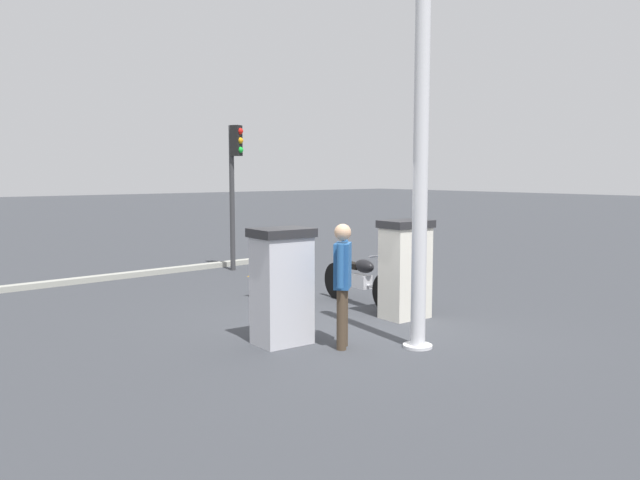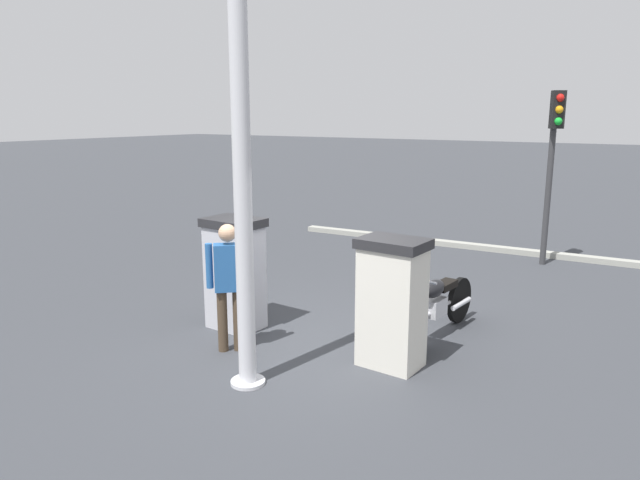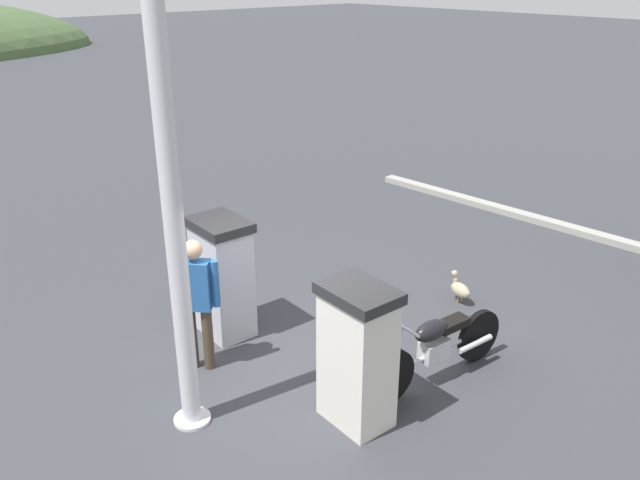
% 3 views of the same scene
% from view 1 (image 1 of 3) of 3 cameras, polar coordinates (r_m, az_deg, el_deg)
% --- Properties ---
extents(ground_plane, '(120.00, 120.00, 0.00)m').
position_cam_1_polar(ground_plane, '(9.77, 2.28, -7.93)').
color(ground_plane, '#383A3F').
extents(fuel_pump_near, '(0.65, 0.83, 1.60)m').
position_cam_1_polar(fuel_pump_near, '(10.41, 7.63, -2.55)').
color(fuel_pump_near, silver).
rests_on(fuel_pump_near, ground).
extents(fuel_pump_far, '(0.68, 0.83, 1.61)m').
position_cam_1_polar(fuel_pump_far, '(8.79, -3.45, -4.08)').
color(fuel_pump_far, silver).
rests_on(fuel_pump_far, ground).
extents(motorcycle_near_pump, '(2.14, 0.57, 0.98)m').
position_cam_1_polar(motorcycle_near_pump, '(11.37, 3.70, -3.55)').
color(motorcycle_near_pump, black).
rests_on(motorcycle_near_pump, ground).
extents(attendant_person, '(0.44, 0.49, 1.68)m').
position_cam_1_polar(attendant_person, '(8.53, 2.03, -3.34)').
color(attendant_person, '#473828').
rests_on(attendant_person, ground).
extents(wandering_duck, '(0.27, 0.45, 0.46)m').
position_cam_1_polar(wandering_duck, '(12.22, -5.48, -4.07)').
color(wandering_duck, tan).
rests_on(wandering_duck, ground).
extents(roadside_traffic_light, '(0.39, 0.31, 3.47)m').
position_cam_1_polar(roadside_traffic_light, '(15.39, -7.67, 6.10)').
color(roadside_traffic_light, '#38383A').
rests_on(roadside_traffic_light, ground).
extents(canopy_support_pole, '(0.40, 0.40, 4.68)m').
position_cam_1_polar(canopy_support_pole, '(8.53, 8.97, 5.32)').
color(canopy_support_pole, silver).
rests_on(canopy_support_pole, ground).
extents(road_edge_kerb, '(0.65, 8.49, 0.12)m').
position_cam_1_polar(road_edge_kerb, '(15.31, -14.55, -2.78)').
color(road_edge_kerb, '#9E9E93').
rests_on(road_edge_kerb, ground).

